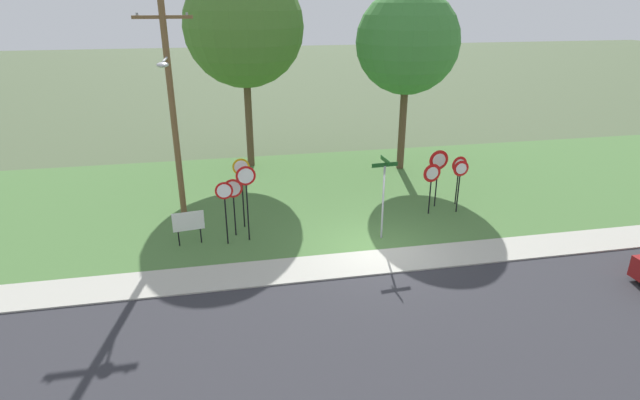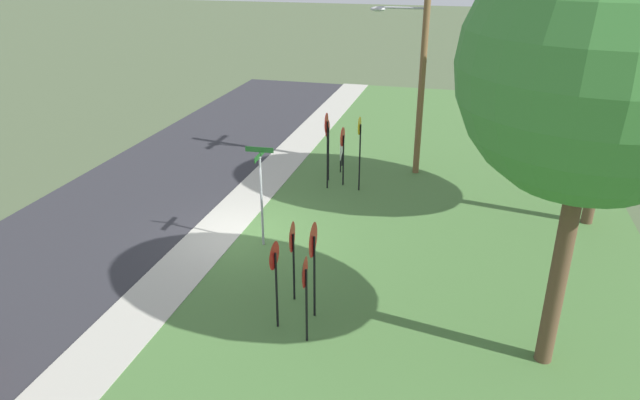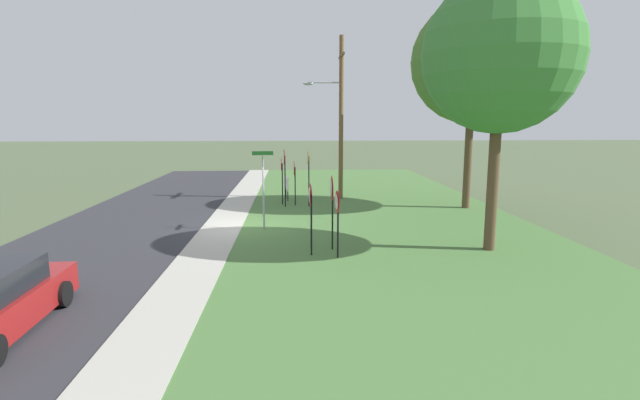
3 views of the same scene
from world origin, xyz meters
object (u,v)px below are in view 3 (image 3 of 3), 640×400
Objects in this scene: street_name_post at (263,183)px; notice_board at (287,185)px; utility_pole at (339,112)px; stop_sign_near_left at (308,167)px; yield_sign_far_right at (310,205)px; oak_tree_right at (500,55)px; stop_sign_far_left at (294,174)px; stop_sign_near_right at (284,166)px; yield_sign_near_left at (337,208)px; yield_sign_near_right at (310,200)px; yield_sign_far_left at (332,194)px; oak_tree_left at (473,62)px; stop_sign_far_center at (282,171)px.

street_name_post reaches higher than notice_board.
stop_sign_near_left is at bearing -35.72° from utility_pole.
oak_tree_right is at bearing 94.08° from yield_sign_far_right.
stop_sign_far_left is at bearing 163.14° from street_name_post.
yield_sign_far_right is (8.55, 0.95, -0.42)m from stop_sign_near_right.
yield_sign_far_right is at bearing 2.28° from stop_sign_far_left.
yield_sign_far_right is at bearing 20.53° from street_name_post.
yield_sign_near_left is 0.96× the size of yield_sign_far_right.
yield_sign_far_left is (0.55, 0.68, 0.27)m from yield_sign_near_right.
oak_tree_right is at bearing 35.86° from stop_sign_far_left.
stop_sign_far_left is 9.98m from oak_tree_left.
stop_sign_near_right is at bearing -47.12° from stop_sign_far_left.
stop_sign_near_right reaches higher than yield_sign_far_left.
yield_sign_near_left is at bearing 20.29° from yield_sign_near_right.
yield_sign_far_right is at bearing -86.71° from oak_tree_right.
oak_tree_right is (8.21, 6.91, 4.18)m from stop_sign_near_right.
stop_sign_near_right is 0.29× the size of oak_tree_left.
notice_board is at bearing 169.53° from street_name_post.
yield_sign_near_left is (8.88, 1.76, -0.49)m from stop_sign_near_right.
utility_pole is 0.88× the size of oak_tree_left.
stop_sign_near_left is 5.25m from street_name_post.
yield_sign_near_left is 0.86× the size of yield_sign_far_left.
oak_tree_right is (7.54, -1.96, -0.67)m from oak_tree_left.
stop_sign_near_right is at bearing -178.71° from yield_sign_near_right.
yield_sign_far_right is 12.35m from oak_tree_left.
stop_sign_far_left is 0.23× the size of oak_tree_left.
yield_sign_near_left is (9.35, 1.27, -0.03)m from stop_sign_far_left.
street_name_post is (5.24, -1.23, 0.21)m from stop_sign_far_left.
utility_pole is at bearing 149.85° from street_name_post.
stop_sign_near_right is at bearing -169.90° from yield_sign_far_left.
street_name_post is at bearing -26.50° from utility_pole.
oak_tree_left reaches higher than yield_sign_far_right.
yield_sign_near_right reaches higher than yield_sign_near_left.
yield_sign_near_left is 0.99× the size of yield_sign_near_right.
stop_sign_near_right reaches higher than stop_sign_far_left.
yield_sign_near_left is 0.24× the size of oak_tree_right.
street_name_post reaches higher than yield_sign_near_right.
oak_tree_right is (10.68, 4.03, 1.59)m from utility_pole.
notice_board is (-10.97, -1.68, -0.74)m from yield_sign_near_left.
stop_sign_far_center is 1.10× the size of yield_sign_near_right.
yield_sign_near_left is 0.25× the size of utility_pole.
notice_board is at bearing -172.79° from yield_sign_far_left.
oak_tree_right is at bearing 91.10° from yield_sign_near_left.
notice_board is (0.38, -2.80, -3.81)m from utility_pole.
utility_pole is at bearing 171.55° from yield_sign_far_left.
stop_sign_far_left is at bearing -97.70° from oak_tree_left.
stop_sign_near_right is 1.33× the size of yield_sign_near_left.
street_name_post reaches higher than stop_sign_near_left.
notice_board is (-1.32, 0.23, -0.85)m from stop_sign_far_center.
yield_sign_far_right is at bearing -8.17° from yield_sign_near_right.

